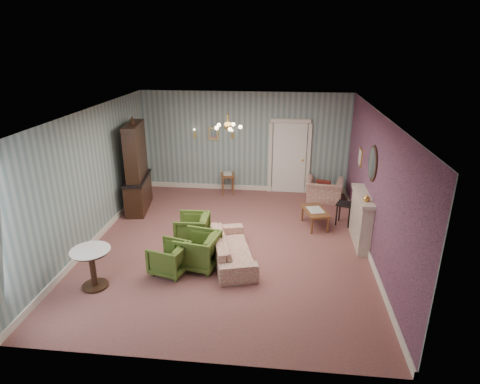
# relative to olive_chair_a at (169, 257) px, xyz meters

# --- Properties ---
(floor) EXTENTS (7.00, 7.00, 0.00)m
(floor) POSITION_rel_olive_chair_a_xyz_m (0.99, 1.24, -0.34)
(floor) COLOR #86534E
(floor) RESTS_ON ground
(ceiling) EXTENTS (7.00, 7.00, 0.00)m
(ceiling) POSITION_rel_olive_chair_a_xyz_m (0.99, 1.24, 2.56)
(ceiling) COLOR white
(ceiling) RESTS_ON ground
(wall_back) EXTENTS (6.00, 0.00, 6.00)m
(wall_back) POSITION_rel_olive_chair_a_xyz_m (0.99, 4.74, 1.11)
(wall_back) COLOR slate
(wall_back) RESTS_ON ground
(wall_front) EXTENTS (6.00, 0.00, 6.00)m
(wall_front) POSITION_rel_olive_chair_a_xyz_m (0.99, -2.26, 1.11)
(wall_front) COLOR slate
(wall_front) RESTS_ON ground
(wall_left) EXTENTS (0.00, 7.00, 7.00)m
(wall_left) POSITION_rel_olive_chair_a_xyz_m (-2.01, 1.24, 1.11)
(wall_left) COLOR slate
(wall_left) RESTS_ON ground
(wall_right) EXTENTS (0.00, 7.00, 7.00)m
(wall_right) POSITION_rel_olive_chair_a_xyz_m (3.99, 1.24, 1.11)
(wall_right) COLOR slate
(wall_right) RESTS_ON ground
(wall_right_floral) EXTENTS (0.00, 7.00, 7.00)m
(wall_right_floral) POSITION_rel_olive_chair_a_xyz_m (3.98, 1.24, 1.11)
(wall_right_floral) COLOR #AB5566
(wall_right_floral) RESTS_ON ground
(door) EXTENTS (1.12, 0.12, 2.16)m
(door) POSITION_rel_olive_chair_a_xyz_m (2.29, 4.70, 0.74)
(door) COLOR white
(door) RESTS_ON floor
(olive_chair_a) EXTENTS (0.77, 0.80, 0.67)m
(olive_chair_a) POSITION_rel_olive_chair_a_xyz_m (0.00, 0.00, 0.00)
(olive_chair_a) COLOR #476122
(olive_chair_a) RESTS_ON floor
(olive_chair_b) EXTENTS (0.84, 0.88, 0.78)m
(olive_chair_b) POSITION_rel_olive_chair_a_xyz_m (0.50, 0.28, 0.05)
(olive_chair_b) COLOR #476122
(olive_chair_b) RESTS_ON floor
(olive_chair_c) EXTENTS (0.67, 0.71, 0.72)m
(olive_chair_c) POSITION_rel_olive_chair_a_xyz_m (0.17, 1.27, 0.02)
(olive_chair_c) COLOR #476122
(olive_chair_c) RESTS_ON floor
(sofa_chintz) EXTENTS (1.03, 1.96, 0.74)m
(sofa_chintz) POSITION_rel_olive_chair_a_xyz_m (1.15, 0.57, 0.03)
(sofa_chintz) COLOR #97403D
(sofa_chintz) RESTS_ON floor
(wingback_chair) EXTENTS (1.06, 0.77, 0.85)m
(wingback_chair) POSITION_rel_olive_chair_a_xyz_m (3.29, 4.05, 0.09)
(wingback_chair) COLOR #97403D
(wingback_chair) RESTS_ON floor
(dresser) EXTENTS (0.72, 1.52, 2.43)m
(dresser) POSITION_rel_olive_chair_a_xyz_m (-1.66, 2.99, 0.88)
(dresser) COLOR black
(dresser) RESTS_ON floor
(fireplace) EXTENTS (0.30, 1.40, 1.16)m
(fireplace) POSITION_rel_olive_chair_a_xyz_m (3.85, 1.64, 0.24)
(fireplace) COLOR beige
(fireplace) RESTS_ON floor
(mantel_vase) EXTENTS (0.15, 0.15, 0.15)m
(mantel_vase) POSITION_rel_olive_chair_a_xyz_m (3.83, 1.24, 0.90)
(mantel_vase) COLOR gold
(mantel_vase) RESTS_ON fireplace
(oval_mirror) EXTENTS (0.04, 0.76, 0.84)m
(oval_mirror) POSITION_rel_olive_chair_a_xyz_m (3.95, 1.64, 1.51)
(oval_mirror) COLOR white
(oval_mirror) RESTS_ON wall_right
(framed_print) EXTENTS (0.04, 0.34, 0.42)m
(framed_print) POSITION_rel_olive_chair_a_xyz_m (3.96, 2.99, 1.26)
(framed_print) COLOR gold
(framed_print) RESTS_ON wall_right
(coffee_table) EXTENTS (0.70, 0.97, 0.44)m
(coffee_table) POSITION_rel_olive_chair_a_xyz_m (2.93, 2.36, -0.12)
(coffee_table) COLOR brown
(coffee_table) RESTS_ON floor
(side_table_black) EXTENTS (0.48, 0.48, 0.56)m
(side_table_black) POSITION_rel_olive_chair_a_xyz_m (3.64, 2.57, -0.06)
(side_table_black) COLOR black
(side_table_black) RESTS_ON floor
(pedestal_table) EXTENTS (0.84, 0.84, 0.77)m
(pedestal_table) POSITION_rel_olive_chair_a_xyz_m (-1.24, -0.64, 0.05)
(pedestal_table) COLOR black
(pedestal_table) RESTS_ON floor
(nesting_table) EXTENTS (0.47, 0.56, 0.64)m
(nesting_table) POSITION_rel_olive_chair_a_xyz_m (0.53, 4.39, -0.02)
(nesting_table) COLOR brown
(nesting_table) RESTS_ON floor
(gilt_mirror_back) EXTENTS (0.28, 0.06, 0.36)m
(gilt_mirror_back) POSITION_rel_olive_chair_a_xyz_m (0.09, 4.70, 1.36)
(gilt_mirror_back) COLOR gold
(gilt_mirror_back) RESTS_ON wall_back
(sconce_left) EXTENTS (0.16, 0.12, 0.30)m
(sconce_left) POSITION_rel_olive_chair_a_xyz_m (-0.46, 4.68, 1.36)
(sconce_left) COLOR gold
(sconce_left) RESTS_ON wall_back
(sconce_right) EXTENTS (0.16, 0.12, 0.30)m
(sconce_right) POSITION_rel_olive_chair_a_xyz_m (0.64, 4.68, 1.36)
(sconce_right) COLOR gold
(sconce_right) RESTS_ON wall_back
(chandelier) EXTENTS (0.56, 0.56, 0.36)m
(chandelier) POSITION_rel_olive_chair_a_xyz_m (0.99, 1.24, 2.29)
(chandelier) COLOR gold
(chandelier) RESTS_ON ceiling
(burgundy_cushion) EXTENTS (0.41, 0.28, 0.39)m
(burgundy_cushion) POSITION_rel_olive_chair_a_xyz_m (3.24, 3.90, 0.14)
(burgundy_cushion) COLOR maroon
(burgundy_cushion) RESTS_ON wingback_chair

